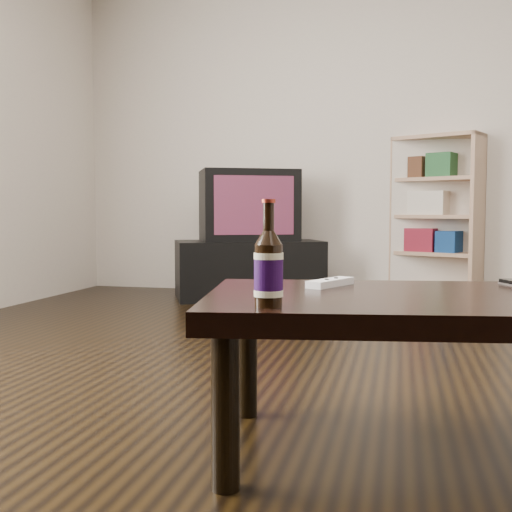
% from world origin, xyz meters
% --- Properties ---
extents(floor, '(5.00, 6.00, 0.01)m').
position_xyz_m(floor, '(0.00, 0.00, -0.01)').
color(floor, black).
rests_on(floor, ground).
extents(wall_back, '(5.00, 0.02, 2.70)m').
position_xyz_m(wall_back, '(0.00, 3.01, 1.35)').
color(wall_back, silver).
rests_on(wall_back, ground).
extents(tv_stand, '(1.25, 0.98, 0.45)m').
position_xyz_m(tv_stand, '(-0.96, 2.58, 0.22)').
color(tv_stand, black).
rests_on(tv_stand, floor).
extents(tv, '(0.85, 0.72, 0.55)m').
position_xyz_m(tv, '(-0.96, 2.58, 0.72)').
color(tv, black).
rests_on(tv, tv_stand).
extents(bookshelf, '(0.75, 0.56, 1.27)m').
position_xyz_m(bookshelf, '(0.46, 3.04, 0.66)').
color(bookshelf, tan).
rests_on(bookshelf, floor).
extents(coffee_table, '(1.26, 0.85, 0.44)m').
position_xyz_m(coffee_table, '(0.25, -0.28, 0.38)').
color(coffee_table, black).
rests_on(coffee_table, floor).
extents(beer_bottle, '(0.09, 0.09, 0.25)m').
position_xyz_m(beer_bottle, '(-0.11, -0.59, 0.53)').
color(beer_bottle, black).
rests_on(beer_bottle, coffee_table).
extents(remote, '(0.13, 0.20, 0.02)m').
position_xyz_m(remote, '(-0.01, -0.15, 0.45)').
color(remote, white).
rests_on(remote, coffee_table).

